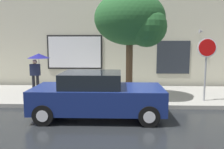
# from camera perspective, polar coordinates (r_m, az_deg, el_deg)

# --- Properties ---
(ground_plane) EXTENTS (60.00, 60.00, 0.00)m
(ground_plane) POSITION_cam_1_polar(r_m,az_deg,el_deg) (7.80, -0.85, -10.55)
(ground_plane) COLOR black
(sidewalk) EXTENTS (20.00, 4.00, 0.15)m
(sidewalk) POSITION_cam_1_polar(r_m,az_deg,el_deg) (10.67, -0.08, -5.14)
(sidewalk) COLOR gray
(sidewalk) RESTS_ON ground
(building_facade) EXTENTS (20.00, 0.67, 7.00)m
(building_facade) POSITION_cam_1_polar(r_m,az_deg,el_deg) (12.95, 0.26, 12.28)
(building_facade) COLOR beige
(building_facade) RESTS_ON ground
(parked_car) EXTENTS (4.25, 1.95, 1.51)m
(parked_car) POSITION_cam_1_polar(r_m,az_deg,el_deg) (7.64, -3.75, -5.17)
(parked_car) COLOR navy
(parked_car) RESTS_ON ground
(fire_hydrant) EXTENTS (0.30, 0.44, 0.82)m
(fire_hydrant) POSITION_cam_1_polar(r_m,az_deg,el_deg) (9.54, -9.89, -3.84)
(fire_hydrant) COLOR white
(fire_hydrant) RESTS_ON sidewalk
(pedestrian_with_umbrella) EXTENTS (1.06, 1.06, 1.83)m
(pedestrian_with_umbrella) POSITION_cam_1_polar(r_m,az_deg,el_deg) (11.48, -17.99, 3.27)
(pedestrian_with_umbrella) COLOR black
(pedestrian_with_umbrella) RESTS_ON sidewalk
(street_tree) EXTENTS (2.92, 2.49, 4.42)m
(street_tree) POSITION_cam_1_polar(r_m,az_deg,el_deg) (9.65, 5.26, 13.19)
(street_tree) COLOR #4C3823
(street_tree) RESTS_ON sidewalk
(stop_sign) EXTENTS (0.76, 0.10, 2.52)m
(stop_sign) POSITION_cam_1_polar(r_m,az_deg,el_deg) (9.80, 22.45, 4.10)
(stop_sign) COLOR gray
(stop_sign) RESTS_ON sidewalk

